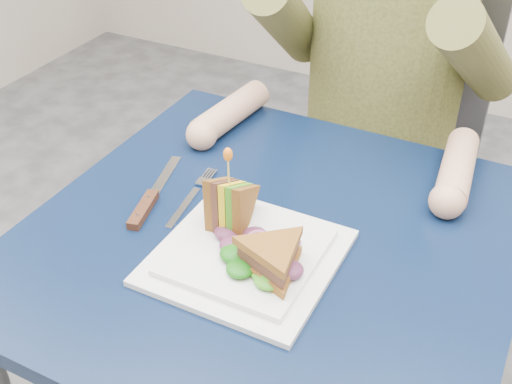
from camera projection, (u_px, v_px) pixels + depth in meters
The scene contains 12 objects.
table at pixel (270, 271), 1.06m from camera, with size 0.75×0.75×0.73m.
chair at pixel (386, 143), 1.60m from camera, with size 0.42×0.40×0.93m.
diner at pixel (391, 11), 1.30m from camera, with size 0.54×0.59×0.74m.
plate at pixel (247, 255), 0.96m from camera, with size 0.26×0.26×0.02m.
sandwich_flat at pixel (273, 258), 0.90m from camera, with size 0.15×0.15×0.05m.
sandwich_upright at pixel (229, 205), 0.98m from camera, with size 0.09×0.14×0.14m.
fork at pixel (190, 198), 1.08m from camera, with size 0.04×0.18×0.01m.
knife at pixel (148, 203), 1.07m from camera, with size 0.07×0.22×0.02m.
toothpick at pixel (228, 171), 0.95m from camera, with size 0.00×0.00×0.06m, color tan.
toothpick_frill at pixel (228, 155), 0.93m from camera, with size 0.01×0.01×0.02m, color orange.
lettuce_spill at pixel (253, 242), 0.95m from camera, with size 0.15×0.13×0.02m, color #337A14, non-canonical shape.
onion_ring at pixel (257, 243), 0.94m from camera, with size 0.04×0.04×0.01m, color #9E4C7A.
Camera 1 is at (0.34, -0.71, 1.37)m, focal length 45.00 mm.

